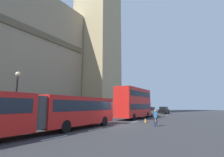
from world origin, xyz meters
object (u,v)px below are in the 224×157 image
Objects in this scene: double_decker_bus at (134,102)px; sedan_trailing at (164,110)px; pedestrian_near_cones at (155,117)px; traffic_cone_middle at (156,120)px; street_lamp at (16,95)px; sedan_lead at (150,112)px; traffic_cone_west at (145,120)px; articulated_bus at (32,111)px.

double_decker_bus reaches higher than sedan_trailing.
traffic_cone_middle is at bearing 15.91° from pedestrian_near_cones.
pedestrian_near_cones is at bearing -145.24° from double_decker_bus.
street_lamp is at bearing 165.35° from double_decker_bus.
traffic_cone_middle is 0.34× the size of pedestrian_near_cones.
street_lamp is 3.12× the size of pedestrian_near_cones.
sedan_trailing is 23.74m from traffic_cone_middle.
double_decker_bus is 8.30m from sedan_lead.
traffic_cone_middle is at bearing -127.00° from double_decker_bus.
traffic_cone_west is 3.89m from pedestrian_near_cones.
double_decker_bus is 17.81m from street_lamp.
sedan_lead is at bearing 179.84° from sedan_trailing.
sedan_lead is 0.83× the size of street_lamp.
sedan_lead is 1.00× the size of sedan_trailing.
double_decker_bus is 10.54m from pedestrian_near_cones.
sedan_lead is 17.68m from pedestrian_near_cones.
sedan_trailing is (38.70, 0.05, -0.83)m from articulated_bus.
sedan_trailing is 25.62m from traffic_cone_west.
sedan_lead is 25.80m from street_lamp.
articulated_bus is at bearing 149.92° from pedestrian_near_cones.
articulated_bus is at bearing -180.00° from double_decker_bus.
pedestrian_near_cones is (10.22, -5.92, -0.83)m from articulated_bus.
articulated_bus is 18.77m from double_decker_bus.
double_decker_bus is at bearing 53.00° from traffic_cone_middle.
traffic_cone_west is (-25.34, -3.77, -0.63)m from sedan_trailing.
sedan_lead is 2.60× the size of pedestrian_near_cones.
sedan_trailing is 2.60× the size of pedestrian_near_cones.
traffic_cone_west is at bearing -171.54° from sedan_trailing.
sedan_lead is at bearing 19.84° from pedestrian_near_cones.
traffic_cone_middle is (-23.31, -4.49, -0.63)m from sedan_trailing.
double_decker_bus is 6.07m from traffic_cone_middle.
sedan_lead reaches higher than traffic_cone_west.
street_lamp is (-37.19, 4.46, 2.14)m from sedan_trailing.
double_decker_bus is 1.81× the size of street_lamp.
sedan_trailing is 37.52m from street_lamp.
sedan_trailing is at bearing -0.16° from sedan_lead.
traffic_cone_middle is 0.11× the size of street_lamp.
street_lamp reaches higher than sedan_lead.
sedan_lead is 12.33m from traffic_cone_middle.
double_decker_bus is (18.75, 0.00, 0.96)m from articulated_bus.
sedan_lead is (26.85, 0.08, -0.83)m from articulated_bus.
traffic_cone_west is 0.11× the size of street_lamp.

